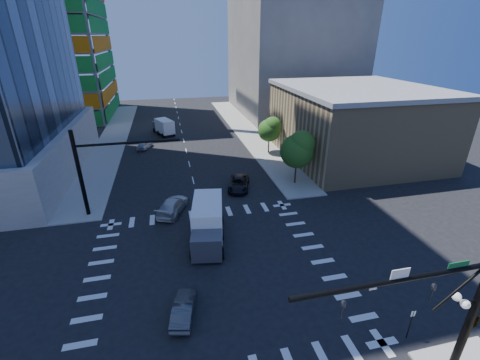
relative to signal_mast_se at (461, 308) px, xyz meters
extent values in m
plane|color=black|center=(-10.60, 11.50, -5.01)|extent=(160.00, 160.00, 0.00)
cube|color=silver|center=(-10.60, 11.50, -5.00)|extent=(20.00, 20.00, 0.01)
cube|color=gray|center=(1.90, 51.50, -4.93)|extent=(5.00, 60.00, 0.15)
cube|color=gray|center=(-23.10, 51.50, -4.93)|extent=(5.00, 60.00, 0.15)
cube|color=tan|center=(14.40, 33.50, -0.01)|extent=(20.00, 22.00, 10.00)
cube|color=gray|center=(14.40, 33.50, 5.29)|extent=(20.50, 22.50, 0.60)
cube|color=slate|center=(16.40, 66.50, 8.99)|extent=(24.00, 30.00, 28.00)
cylinder|color=black|center=(0.90, 0.00, -0.36)|extent=(0.40, 0.40, 9.00)
cylinder|color=black|center=(-4.10, 0.00, 2.54)|extent=(10.00, 0.24, 0.24)
cylinder|color=black|center=(-0.50, 0.00, 1.44)|extent=(2.50, 0.14, 2.50)
imported|color=black|center=(-2.10, 0.00, 1.44)|extent=(0.16, 0.20, 1.00)
imported|color=black|center=(-6.60, 0.00, 1.44)|extent=(0.16, 0.20, 1.00)
imported|color=black|center=(1.15, 0.00, -1.01)|extent=(0.53, 2.48, 1.00)
cube|color=white|center=(-4.10, 0.00, 2.89)|extent=(0.90, 0.04, 0.50)
cube|color=#0B5329|center=(-1.10, 0.00, 2.84)|extent=(1.10, 0.04, 0.28)
cylinder|color=black|center=(0.30, 0.00, 0.34)|extent=(1.20, 0.08, 0.08)
sphere|color=white|center=(-0.20, 0.25, 0.54)|extent=(0.44, 0.44, 0.44)
sphere|color=white|center=(-0.20, -0.25, 0.54)|extent=(0.44, 0.44, 0.44)
cylinder|color=black|center=(-22.10, 23.00, -0.36)|extent=(0.40, 0.40, 9.00)
cylinder|color=black|center=(-17.10, 23.00, 2.54)|extent=(10.00, 0.24, 0.24)
imported|color=black|center=(-16.10, 23.00, 1.44)|extent=(0.16, 0.20, 1.00)
cylinder|color=#382316|center=(1.90, 25.50, -3.72)|extent=(0.20, 0.20, 2.27)
sphere|color=#1E5015|center=(1.90, 25.50, -0.63)|extent=(4.16, 4.16, 4.16)
sphere|color=#3A6822|center=(2.30, 25.20, 0.34)|extent=(3.25, 3.25, 3.25)
cylinder|color=#382316|center=(2.20, 37.50, -3.90)|extent=(0.20, 0.20, 1.92)
sphere|color=#1E5015|center=(2.20, 37.50, -1.28)|extent=(3.52, 3.52, 3.52)
sphere|color=#3A6822|center=(2.60, 37.20, -0.46)|extent=(2.75, 2.75, 2.75)
cylinder|color=black|center=(0.10, 2.50, -3.91)|extent=(0.06, 0.06, 2.20)
cube|color=silver|center=(0.10, 2.50, -3.01)|extent=(0.30, 0.03, 0.40)
imported|color=black|center=(-5.33, 25.75, -4.30)|extent=(3.75, 5.53, 1.41)
imported|color=#BABABA|center=(-13.44, 21.72, -4.24)|extent=(4.05, 5.72, 1.54)
imported|color=silver|center=(-17.22, 44.37, -4.33)|extent=(2.82, 4.26, 1.35)
imported|color=#424246|center=(-13.24, 7.34, -4.38)|extent=(2.12, 3.98, 1.25)
cube|color=white|center=(-10.52, 15.48, -2.93)|extent=(3.49, 5.83, 2.84)
cube|color=#47474F|center=(-10.52, 15.48, -3.64)|extent=(2.81, 2.36, 2.08)
cube|color=white|center=(-14.07, 52.62, -3.27)|extent=(3.70, 5.06, 2.38)
cube|color=#47474F|center=(-14.07, 52.62, -3.86)|extent=(2.56, 2.30, 1.74)
camera|label=1|loc=(-13.18, -9.00, 12.12)|focal=24.00mm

